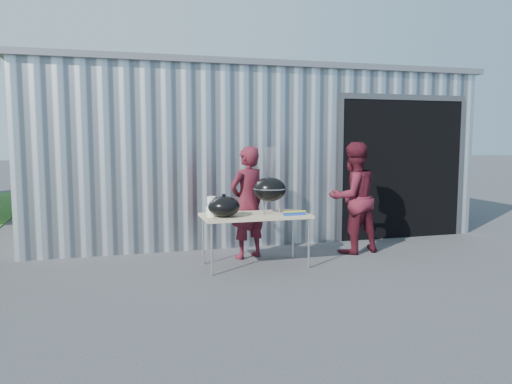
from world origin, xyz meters
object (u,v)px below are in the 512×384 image
object	(u,v)px
person_cook	(247,203)
person_bystander	(353,198)
folding_table	(255,217)
kettle_grill	(270,184)

from	to	relation	value
person_cook	person_bystander	xyz separation A→B (m)	(1.71, -0.12, 0.03)
folding_table	person_cook	world-z (taller)	person_cook
folding_table	person_cook	size ratio (longest dim) A/B	0.88
kettle_grill	person_bystander	xyz separation A→B (m)	(1.52, 0.38, -0.28)
person_bystander	person_cook	bearing A→B (deg)	-13.70
kettle_grill	person_cook	size ratio (longest dim) A/B	0.56
folding_table	person_bystander	distance (m)	1.80
folding_table	person_cook	distance (m)	0.56
kettle_grill	person_cook	world-z (taller)	person_cook
person_cook	folding_table	bearing A→B (deg)	62.89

